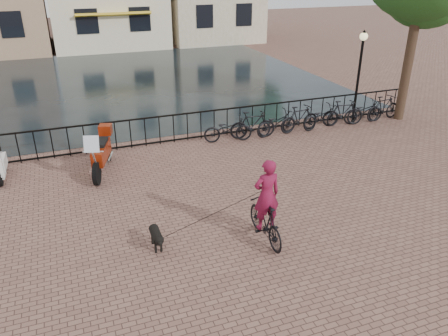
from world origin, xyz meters
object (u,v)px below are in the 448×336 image
object	(u,v)px
lamp_post	(360,62)
motorcycle	(101,148)
cyclist	(266,206)
dog	(156,237)

from	to	relation	value
lamp_post	motorcycle	xyz separation A→B (m)	(-9.82, -1.18, -1.60)
lamp_post	cyclist	size ratio (longest dim) A/B	1.48
cyclist	dog	size ratio (longest dim) A/B	2.89
cyclist	motorcycle	world-z (taller)	cyclist
lamp_post	dog	xyz separation A→B (m)	(-9.17, -5.58, -2.11)
dog	motorcycle	world-z (taller)	motorcycle
motorcycle	cyclist	bearing A→B (deg)	-40.97
lamp_post	motorcycle	bearing A→B (deg)	-173.13
cyclist	dog	world-z (taller)	cyclist
lamp_post	dog	size ratio (longest dim) A/B	4.26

